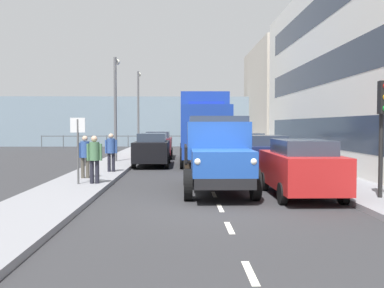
{
  "coord_description": "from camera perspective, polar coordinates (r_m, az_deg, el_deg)",
  "views": [
    {
      "loc": [
        0.99,
        11.68,
        2.15
      ],
      "look_at": [
        0.53,
        -8.82,
        1.28
      ],
      "focal_mm": 42.03,
      "sensor_mm": 36.0,
      "label": 1
    }
  ],
  "objects": [
    {
      "name": "road_centreline_markings",
      "position": [
        21.68,
        1.34,
        -3.26
      ],
      "size": [
        0.12,
        36.08,
        0.01
      ],
      "color": "silver",
      "rests_on": "ground_plane"
    },
    {
      "name": "sea_horizon",
      "position": [
        45.43,
        -0.03,
        2.87
      ],
      "size": [
        80.0,
        0.8,
        5.0
      ],
      "primitive_type": "cube",
      "color": "gray",
      "rests_on": "ground_plane"
    },
    {
      "name": "lamp_post_far",
      "position": [
        36.28,
        -6.81,
        5.17
      ],
      "size": [
        0.32,
        1.14,
        6.27
      ],
      "color": "#59595B",
      "rests_on": "sidewalk_right"
    },
    {
      "name": "building_far_block",
      "position": [
        43.46,
        13.18,
        5.74
      ],
      "size": [
        8.17,
        13.13,
        9.43
      ],
      "color": "beige",
      "rests_on": "ground_plane"
    },
    {
      "name": "car_maroon_oppositeside_1",
      "position": [
        29.34,
        -4.33,
        -0.03
      ],
      "size": [
        1.84,
        4.32,
        1.72
      ],
      "color": "maroon",
      "rests_on": "ground_plane"
    },
    {
      "name": "pedestrian_couple_a",
      "position": [
        15.7,
        -12.28,
        -1.44
      ],
      "size": [
        0.53,
        0.34,
        1.64
      ],
      "color": "black",
      "rests_on": "sidewalk_right"
    },
    {
      "name": "pedestrian_with_bag",
      "position": [
        19.53,
        -10.23,
        -0.67
      ],
      "size": [
        0.53,
        0.34,
        1.64
      ],
      "color": "black",
      "rests_on": "sidewalk_right"
    },
    {
      "name": "pedestrian_by_lamp",
      "position": [
        17.39,
        -13.42,
        -1.16
      ],
      "size": [
        0.53,
        0.34,
        1.6
      ],
      "color": "#4C473D",
      "rests_on": "sidewalk_right"
    },
    {
      "name": "car_white_kerbside_3",
      "position": [
        28.87,
        5.77,
        -0.09
      ],
      "size": [
        1.76,
        3.96,
        1.72
      ],
      "color": "white",
      "rests_on": "ground_plane"
    },
    {
      "name": "lorry_cargo_blue",
      "position": [
        24.79,
        1.47,
        2.25
      ],
      "size": [
        2.58,
        8.2,
        3.87
      ],
      "color": "#193899",
      "rests_on": "ground_plane"
    },
    {
      "name": "car_red_kerbside_near",
      "position": [
        13.8,
        13.62,
        -2.87
      ],
      "size": [
        1.84,
        4.22,
        1.72
      ],
      "color": "#B21E1E",
      "rests_on": "ground_plane"
    },
    {
      "name": "sidewalk_left",
      "position": [
        23.07,
        12.81,
        -2.8
      ],
      "size": [
        2.23,
        40.28,
        0.15
      ],
      "primitive_type": "cube",
      "color": "gray",
      "rests_on": "ground_plane"
    },
    {
      "name": "truck_vintage_blue",
      "position": [
        14.13,
        3.35,
        -1.53
      ],
      "size": [
        2.17,
        5.64,
        2.43
      ],
      "color": "black",
      "rests_on": "ground_plane"
    },
    {
      "name": "sidewalk_right",
      "position": [
        22.67,
        -10.49,
        -2.87
      ],
      "size": [
        2.23,
        40.28,
        0.15
      ],
      "primitive_type": "cube",
      "color": "gray",
      "rests_on": "ground_plane"
    },
    {
      "name": "car_navy_kerbside_1",
      "position": [
        19.42,
        9.23,
        -1.32
      ],
      "size": [
        1.88,
        3.83,
        1.72
      ],
      "color": "navy",
      "rests_on": "ground_plane"
    },
    {
      "name": "ground_plane",
      "position": [
        22.41,
        1.26,
        -3.09
      ],
      "size": [
        80.0,
        80.0,
        0.0
      ],
      "primitive_type": "plane",
      "color": "#2D2D30"
    },
    {
      "name": "traffic_light_near",
      "position": [
        13.32,
        23.1,
        3.61
      ],
      "size": [
        0.28,
        0.41,
        3.2
      ],
      "color": "black",
      "rests_on": "sidewalk_left"
    },
    {
      "name": "car_silver_kerbside_2",
      "position": [
        24.23,
        7.12,
        -0.57
      ],
      "size": [
        1.75,
        3.86,
        1.72
      ],
      "color": "#B7BABF",
      "rests_on": "ground_plane"
    },
    {
      "name": "car_black_oppositeside_0",
      "position": [
        23.61,
        -5.07,
        -0.63
      ],
      "size": [
        1.82,
        4.46,
        1.72
      ],
      "color": "black",
      "rests_on": "ground_plane"
    },
    {
      "name": "seawall_railing",
      "position": [
        41.85,
        0.07,
        0.74
      ],
      "size": [
        28.08,
        0.08,
        1.2
      ],
      "color": "#4C5156",
      "rests_on": "ground_plane"
    },
    {
      "name": "lamp_post_promenade",
      "position": [
        25.42,
        -9.65,
        5.7
      ],
      "size": [
        0.32,
        1.14,
        5.74
      ],
      "color": "#59595B",
      "rests_on": "sidewalk_right"
    },
    {
      "name": "street_sign",
      "position": [
        15.68,
        -14.28,
        0.63
      ],
      "size": [
        0.5,
        0.07,
        2.25
      ],
      "color": "#4C4C4C",
      "rests_on": "sidewalk_right"
    }
  ]
}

